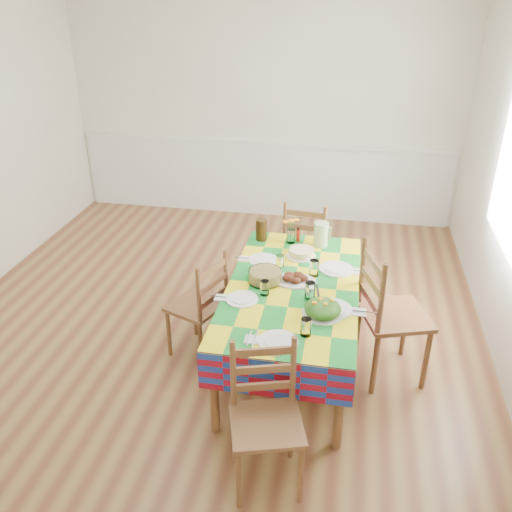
# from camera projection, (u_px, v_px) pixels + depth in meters

# --- Properties ---
(room) EXTENTS (4.58, 5.08, 2.78)m
(room) POSITION_uv_depth(u_px,v_px,m) (204.00, 174.00, 3.96)
(room) COLOR brown
(room) RESTS_ON ground
(wainscot) EXTENTS (4.41, 0.06, 0.92)m
(wainscot) POSITION_uv_depth(u_px,v_px,m) (262.00, 176.00, 6.53)
(wainscot) COLOR silver
(wainscot) RESTS_ON room
(dining_table) EXTENTS (0.93, 1.73, 0.67)m
(dining_table) POSITION_uv_depth(u_px,v_px,m) (293.00, 294.00, 3.89)
(dining_table) COLOR brown
(dining_table) RESTS_ON room
(setting_near_head) EXTENTS (0.39, 0.26, 0.12)m
(setting_near_head) POSITION_uv_depth(u_px,v_px,m) (287.00, 336.00, 3.28)
(setting_near_head) COLOR white
(setting_near_head) RESTS_ON dining_table
(setting_left_near) EXTENTS (0.41, 0.24, 0.11)m
(setting_left_near) POSITION_uv_depth(u_px,v_px,m) (250.00, 295.00, 3.70)
(setting_left_near) COLOR white
(setting_left_near) RESTS_ON dining_table
(setting_left_far) EXTENTS (0.42, 0.25, 0.11)m
(setting_left_far) POSITION_uv_depth(u_px,v_px,m) (268.00, 261.00, 4.15)
(setting_left_far) COLOR white
(setting_left_far) RESTS_ON dining_table
(setting_right_near) EXTENTS (0.49, 0.28, 0.12)m
(setting_right_near) POSITION_uv_depth(u_px,v_px,m) (325.00, 302.00, 3.61)
(setting_right_near) COLOR white
(setting_right_near) RESTS_ON dining_table
(setting_right_far) EXTENTS (0.48, 0.28, 0.12)m
(setting_right_far) POSITION_uv_depth(u_px,v_px,m) (329.00, 269.00, 4.03)
(setting_right_far) COLOR white
(setting_right_far) RESTS_ON dining_table
(meat_platter) EXTENTS (0.31, 0.22, 0.06)m
(meat_platter) POSITION_uv_depth(u_px,v_px,m) (295.00, 279.00, 3.90)
(meat_platter) COLOR white
(meat_platter) RESTS_ON dining_table
(salad_platter) EXTENTS (0.27, 0.27, 0.11)m
(salad_platter) POSITION_uv_depth(u_px,v_px,m) (323.00, 309.00, 3.51)
(salad_platter) COLOR white
(salad_platter) RESTS_ON dining_table
(pasta_bowl) EXTENTS (0.24, 0.24, 0.09)m
(pasta_bowl) POSITION_uv_depth(u_px,v_px,m) (265.00, 276.00, 3.90)
(pasta_bowl) COLOR white
(pasta_bowl) RESTS_ON dining_table
(cake) EXTENTS (0.23, 0.23, 0.06)m
(cake) POSITION_uv_depth(u_px,v_px,m) (301.00, 253.00, 4.25)
(cake) COLOR white
(cake) RESTS_ON dining_table
(serving_utensils) EXTENTS (0.11, 0.25, 0.01)m
(serving_utensils) POSITION_uv_depth(u_px,v_px,m) (315.00, 293.00, 3.76)
(serving_utensils) COLOR black
(serving_utensils) RESTS_ON dining_table
(flower_vase) EXTENTS (0.14, 0.11, 0.22)m
(flower_vase) POSITION_uv_depth(u_px,v_px,m) (291.00, 232.00, 4.44)
(flower_vase) COLOR white
(flower_vase) RESTS_ON dining_table
(hot_sauce) EXTENTS (0.03, 0.03, 0.13)m
(hot_sauce) POSITION_uv_depth(u_px,v_px,m) (298.00, 234.00, 4.48)
(hot_sauce) COLOR red
(hot_sauce) RESTS_ON dining_table
(green_pitcher) EXTENTS (0.12, 0.12, 0.20)m
(green_pitcher) POSITION_uv_depth(u_px,v_px,m) (321.00, 234.00, 4.39)
(green_pitcher) COLOR #A6CD91
(green_pitcher) RESTS_ON dining_table
(tea_pitcher) EXTENTS (0.09, 0.09, 0.18)m
(tea_pitcher) POSITION_uv_depth(u_px,v_px,m) (261.00, 230.00, 4.49)
(tea_pitcher) COLOR #301D0A
(tea_pitcher) RESTS_ON dining_table
(name_card) EXTENTS (0.07, 0.02, 0.01)m
(name_card) POSITION_uv_depth(u_px,v_px,m) (275.00, 354.00, 3.15)
(name_card) COLOR white
(name_card) RESTS_ON dining_table
(chair_near) EXTENTS (0.49, 0.47, 0.89)m
(chair_near) POSITION_uv_depth(u_px,v_px,m) (266.00, 419.00, 3.02)
(chair_near) COLOR brown
(chair_near) RESTS_ON room
(chair_far) EXTENTS (0.45, 0.43, 0.92)m
(chair_far) POSITION_uv_depth(u_px,v_px,m) (306.00, 247.00, 4.91)
(chair_far) COLOR brown
(chair_far) RESTS_ON room
(chair_left) EXTENTS (0.48, 0.49, 0.86)m
(chair_left) POSITION_uv_depth(u_px,v_px,m) (201.00, 307.00, 4.07)
(chair_left) COLOR brown
(chair_left) RESTS_ON room
(chair_right) EXTENTS (0.56, 0.58, 1.04)m
(chair_right) POSITION_uv_depth(u_px,v_px,m) (388.00, 315.00, 3.81)
(chair_right) COLOR brown
(chair_right) RESTS_ON room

